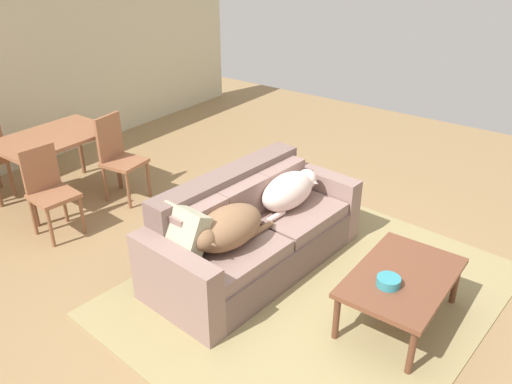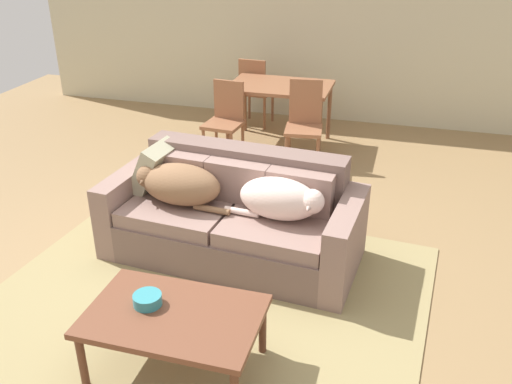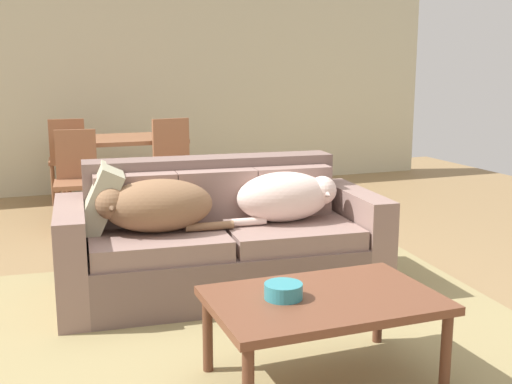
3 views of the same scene
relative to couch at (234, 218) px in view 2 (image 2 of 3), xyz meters
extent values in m
plane|color=#92734B|center=(-0.06, -0.29, -0.33)|extent=(10.00, 10.00, 0.00)
cube|color=beige|center=(-0.06, 3.71, 1.02)|extent=(8.00, 0.12, 2.70)
cube|color=#988859|center=(0.00, -0.67, -0.33)|extent=(3.32, 2.86, 0.01)
cube|color=#725A52|center=(0.00, -0.06, -0.16)|extent=(1.77, 1.04, 0.34)
cube|color=gray|center=(-0.43, -0.02, 0.07)|extent=(0.89, 0.93, 0.12)
cube|color=gray|center=(0.42, -0.09, 0.07)|extent=(0.89, 0.93, 0.12)
cube|color=#725A52|center=(0.02, 0.27, 0.32)|extent=(1.71, 0.38, 0.39)
cube|color=gray|center=(-0.52, 0.13, 0.29)|extent=(0.53, 0.20, 0.33)
cube|color=gray|center=(0.01, 0.08, 0.29)|extent=(0.53, 0.20, 0.33)
cube|color=gray|center=(0.53, 0.04, 0.29)|extent=(0.53, 0.20, 0.33)
cube|color=gray|center=(-0.94, 0.02, -0.02)|extent=(0.25, 0.91, 0.63)
cube|color=gray|center=(0.93, -0.13, -0.02)|extent=(0.25, 0.91, 0.63)
ellipsoid|color=#866041|center=(-0.42, -0.09, 0.29)|extent=(0.70, 0.45, 0.32)
sphere|color=#866041|center=(-0.70, -0.08, 0.32)|extent=(0.19, 0.19, 0.19)
cone|color=brown|center=(-0.71, -0.17, 0.32)|extent=(0.09, 0.11, 0.09)
cylinder|color=#866041|center=(-0.12, -0.19, 0.16)|extent=(0.30, 0.07, 0.05)
ellipsoid|color=beige|center=(0.40, -0.12, 0.29)|extent=(0.65, 0.38, 0.33)
sphere|color=beige|center=(0.66, -0.16, 0.33)|extent=(0.19, 0.19, 0.19)
cone|color=#B19B92|center=(0.65, -0.24, 0.32)|extent=(0.09, 0.11, 0.08)
cylinder|color=beige|center=(0.12, -0.16, 0.16)|extent=(0.28, 0.07, 0.05)
cube|color=#AEAA8A|center=(-0.74, 0.12, 0.32)|extent=(0.35, 0.44, 0.44)
cube|color=brown|center=(0.07, -1.38, 0.08)|extent=(1.04, 0.68, 0.04)
cylinder|color=brown|center=(-0.40, -1.67, -0.14)|extent=(0.05, 0.05, 0.39)
cylinder|color=brown|center=(-0.40, -1.09, -0.14)|extent=(0.05, 0.05, 0.39)
cylinder|color=brown|center=(0.54, -1.09, -0.14)|extent=(0.05, 0.05, 0.39)
cylinder|color=teal|center=(-0.11, -1.34, 0.14)|extent=(0.18, 0.18, 0.07)
cube|color=#935C3D|center=(-0.24, 2.54, 0.40)|extent=(1.21, 0.80, 0.04)
cylinder|color=brown|center=(-0.79, 2.19, 0.02)|extent=(0.05, 0.05, 0.71)
cylinder|color=brown|center=(0.31, 2.19, 0.02)|extent=(0.05, 0.05, 0.71)
cylinder|color=brown|center=(-0.79, 2.89, 0.02)|extent=(0.05, 0.05, 0.71)
cylinder|color=brown|center=(0.31, 2.89, 0.02)|extent=(0.05, 0.05, 0.71)
cube|color=#935C3D|center=(-0.74, 1.87, 0.10)|extent=(0.43, 0.43, 0.04)
cube|color=#935C3D|center=(-0.72, 2.05, 0.34)|extent=(0.36, 0.07, 0.45)
cylinder|color=brown|center=(-0.92, 1.71, -0.13)|extent=(0.04, 0.04, 0.41)
cylinder|color=brown|center=(-0.58, 1.68, -0.13)|extent=(0.04, 0.04, 0.41)
cylinder|color=brown|center=(-0.89, 2.05, -0.13)|extent=(0.04, 0.04, 0.41)
cylinder|color=brown|center=(-0.55, 2.02, -0.13)|extent=(0.04, 0.04, 0.41)
cube|color=#935C3D|center=(0.19, 1.90, 0.12)|extent=(0.45, 0.45, 0.04)
cube|color=#935C3D|center=(0.16, 2.08, 0.38)|extent=(0.36, 0.08, 0.50)
cylinder|color=brown|center=(0.04, 1.71, -0.12)|extent=(0.04, 0.04, 0.43)
cylinder|color=brown|center=(0.38, 1.75, -0.12)|extent=(0.04, 0.04, 0.43)
cylinder|color=brown|center=(0.00, 2.05, -0.12)|extent=(0.04, 0.04, 0.43)
cylinder|color=brown|center=(0.33, 2.09, -0.12)|extent=(0.04, 0.04, 0.43)
cube|color=#935C3D|center=(-0.71, 3.19, 0.12)|extent=(0.43, 0.43, 0.04)
cube|color=#935C3D|center=(-0.73, 3.01, 0.36)|extent=(0.36, 0.06, 0.44)
cylinder|color=brown|center=(-0.53, 3.35, -0.12)|extent=(0.04, 0.04, 0.43)
cylinder|color=brown|center=(-0.87, 3.37, -0.12)|extent=(0.04, 0.04, 0.43)
cylinder|color=brown|center=(-0.56, 3.01, -0.12)|extent=(0.04, 0.04, 0.43)
cylinder|color=brown|center=(-0.89, 3.03, -0.12)|extent=(0.04, 0.04, 0.43)
camera|label=1|loc=(-3.12, -2.37, 2.44)|focal=36.04mm
camera|label=2|loc=(1.26, -3.77, 2.21)|focal=38.95mm
camera|label=3|loc=(-1.18, -3.86, 1.15)|focal=44.68mm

